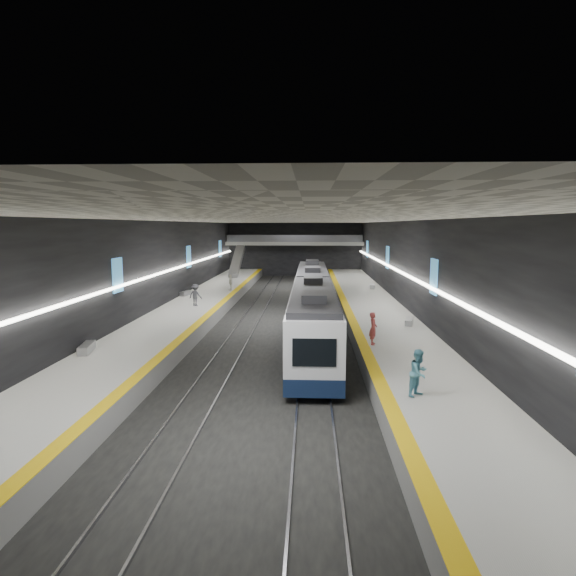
{
  "coord_description": "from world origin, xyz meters",
  "views": [
    {
      "loc": [
        2.3,
        -37.82,
        7.65
      ],
      "look_at": [
        0.38,
        3.78,
        2.2
      ],
      "focal_mm": 30.0,
      "sensor_mm": 36.0,
      "label": 1
    }
  ],
  "objects_px": {
    "escalator": "(237,261)",
    "bench_right_far": "(372,286)",
    "bench_left_near": "(87,348)",
    "passenger_left_a": "(230,283)",
    "bench_left_far": "(186,293)",
    "passenger_right_a": "(373,329)",
    "passenger_right_b": "(419,373)",
    "passenger_left_b": "(195,295)",
    "bench_right_near": "(409,321)",
    "train": "(313,301)"
  },
  "relations": [
    {
      "from": "escalator",
      "to": "bench_right_far",
      "type": "bearing_deg",
      "value": -38.02
    },
    {
      "from": "bench_left_near",
      "to": "bench_right_far",
      "type": "xyz_separation_m",
      "value": [
        18.36,
        26.83,
        -0.0
      ]
    },
    {
      "from": "passenger_left_a",
      "to": "bench_left_far",
      "type": "bearing_deg",
      "value": -62.94
    },
    {
      "from": "bench_right_far",
      "to": "passenger_right_a",
      "type": "bearing_deg",
      "value": -88.57
    },
    {
      "from": "bench_left_near",
      "to": "passenger_right_b",
      "type": "relative_size",
      "value": 0.98
    },
    {
      "from": "bench_left_far",
      "to": "passenger_left_b",
      "type": "distance_m",
      "value": 6.38
    },
    {
      "from": "passenger_left_a",
      "to": "passenger_left_b",
      "type": "distance_m",
      "value": 9.68
    },
    {
      "from": "passenger_left_a",
      "to": "passenger_left_b",
      "type": "relative_size",
      "value": 0.9
    },
    {
      "from": "escalator",
      "to": "passenger_right_a",
      "type": "xyz_separation_m",
      "value": [
        13.34,
        -37.34,
        -0.99
      ]
    },
    {
      "from": "bench_right_near",
      "to": "escalator",
      "type": "bearing_deg",
      "value": 132.87
    },
    {
      "from": "bench_left_near",
      "to": "bench_right_far",
      "type": "bearing_deg",
      "value": 44.5
    },
    {
      "from": "train",
      "to": "bench_left_far",
      "type": "height_order",
      "value": "train"
    },
    {
      "from": "escalator",
      "to": "bench_left_near",
      "type": "bearing_deg",
      "value": -92.79
    },
    {
      "from": "passenger_right_a",
      "to": "passenger_left_a",
      "type": "height_order",
      "value": "passenger_right_a"
    },
    {
      "from": "train",
      "to": "escalator",
      "type": "xyz_separation_m",
      "value": [
        -10.0,
        29.16,
        0.7
      ]
    },
    {
      "from": "passenger_right_a",
      "to": "passenger_left_a",
      "type": "xyz_separation_m",
      "value": [
        -11.68,
        22.03,
        -0.1
      ]
    },
    {
      "from": "passenger_right_b",
      "to": "passenger_left_a",
      "type": "bearing_deg",
      "value": 66.23
    },
    {
      "from": "train",
      "to": "passenger_left_a",
      "type": "xyz_separation_m",
      "value": [
        -8.34,
        13.85,
        -0.38
      ]
    },
    {
      "from": "bench_right_far",
      "to": "bench_left_far",
      "type": "bearing_deg",
      "value": -152.94
    },
    {
      "from": "train",
      "to": "bench_right_far",
      "type": "xyz_separation_m",
      "value": [
        6.42,
        16.31,
        -0.97
      ]
    },
    {
      "from": "escalator",
      "to": "bench_right_far",
      "type": "distance_m",
      "value": 20.92
    },
    {
      "from": "escalator",
      "to": "passenger_left_a",
      "type": "xyz_separation_m",
      "value": [
        1.66,
        -15.3,
        -1.09
      ]
    },
    {
      "from": "train",
      "to": "passenger_right_a",
      "type": "xyz_separation_m",
      "value": [
        3.34,
        -8.18,
        -0.28
      ]
    },
    {
      "from": "passenger_right_a",
      "to": "passenger_left_b",
      "type": "distance_m",
      "value": 18.01
    },
    {
      "from": "escalator",
      "to": "passenger_right_a",
      "type": "height_order",
      "value": "escalator"
    },
    {
      "from": "bench_right_far",
      "to": "passenger_left_a",
      "type": "xyz_separation_m",
      "value": [
        -14.77,
        -2.46,
        0.59
      ]
    },
    {
      "from": "bench_left_near",
      "to": "passenger_left_b",
      "type": "relative_size",
      "value": 1.01
    },
    {
      "from": "train",
      "to": "passenger_right_a",
      "type": "height_order",
      "value": "train"
    },
    {
      "from": "bench_right_far",
      "to": "passenger_right_a",
      "type": "height_order",
      "value": "passenger_right_a"
    },
    {
      "from": "passenger_right_a",
      "to": "passenger_left_a",
      "type": "distance_m",
      "value": 24.94
    },
    {
      "from": "bench_right_far",
      "to": "passenger_left_a",
      "type": "distance_m",
      "value": 14.98
    },
    {
      "from": "passenger_left_a",
      "to": "train",
      "type": "bearing_deg",
      "value": 12.91
    },
    {
      "from": "train",
      "to": "passenger_right_b",
      "type": "xyz_separation_m",
      "value": [
        4.06,
        -16.34,
        -0.26
      ]
    },
    {
      "from": "passenger_right_a",
      "to": "passenger_right_b",
      "type": "xyz_separation_m",
      "value": [
        0.72,
        -8.16,
        0.02
      ]
    },
    {
      "from": "bench_right_near",
      "to": "passenger_left_a",
      "type": "relative_size",
      "value": 1.03
    },
    {
      "from": "bench_right_far",
      "to": "passenger_right_b",
      "type": "xyz_separation_m",
      "value": [
        -2.37,
        -32.66,
        0.71
      ]
    },
    {
      "from": "train",
      "to": "escalator",
      "type": "distance_m",
      "value": 30.83
    },
    {
      "from": "escalator",
      "to": "passenger_left_b",
      "type": "distance_m",
      "value": 24.91
    },
    {
      "from": "bench_left_near",
      "to": "passenger_left_a",
      "type": "height_order",
      "value": "passenger_left_a"
    },
    {
      "from": "train",
      "to": "bench_left_near",
      "type": "xyz_separation_m",
      "value": [
        -11.93,
        -10.51,
        -0.97
      ]
    },
    {
      "from": "passenger_right_b",
      "to": "train",
      "type": "bearing_deg",
      "value": 57.84
    },
    {
      "from": "passenger_left_a",
      "to": "passenger_right_b",
      "type": "bearing_deg",
      "value": 4.17
    },
    {
      "from": "passenger_right_a",
      "to": "bench_left_near",
      "type": "bearing_deg",
      "value": 108.75
    },
    {
      "from": "train",
      "to": "bench_left_near",
      "type": "distance_m",
      "value": 15.93
    },
    {
      "from": "bench_left_near",
      "to": "passenger_left_a",
      "type": "distance_m",
      "value": 24.63
    },
    {
      "from": "passenger_left_a",
      "to": "bench_right_near",
      "type": "bearing_deg",
      "value": 24.12
    },
    {
      "from": "bench_right_far",
      "to": "bench_right_near",
      "type": "bearing_deg",
      "value": -81.15
    },
    {
      "from": "escalator",
      "to": "bench_left_near",
      "type": "xyz_separation_m",
      "value": [
        -1.93,
        -39.67,
        -1.68
      ]
    },
    {
      "from": "train",
      "to": "bench_left_far",
      "type": "bearing_deg",
      "value": 139.73
    },
    {
      "from": "train",
      "to": "passenger_right_a",
      "type": "distance_m",
      "value": 8.84
    }
  ]
}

